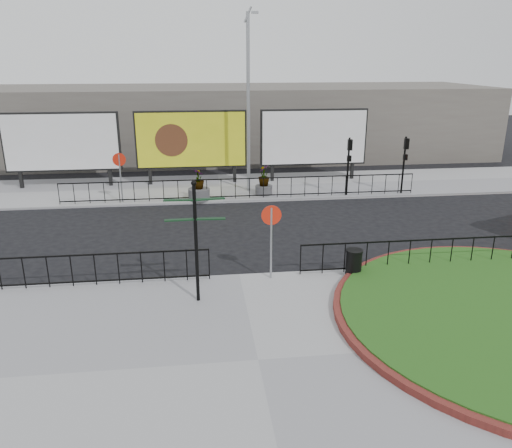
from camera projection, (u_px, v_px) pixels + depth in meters
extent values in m
plane|color=black|center=(239.00, 277.00, 16.67)|extent=(90.00, 90.00, 0.00)
cube|color=gray|center=(258.00, 362.00, 11.94)|extent=(30.00, 10.00, 0.12)
cube|color=gray|center=(220.00, 187.00, 27.94)|extent=(44.00, 6.00, 0.12)
cylinder|color=gray|center=(121.00, 179.00, 24.52)|extent=(0.07, 0.07, 2.40)
cylinder|color=red|center=(119.00, 160.00, 24.22)|extent=(0.64, 0.03, 0.64)
cylinder|color=white|center=(119.00, 159.00, 24.23)|extent=(0.50, 0.03, 0.50)
cylinder|color=gray|center=(271.00, 243.00, 15.98)|extent=(0.07, 0.07, 2.40)
cylinder|color=red|center=(271.00, 215.00, 15.68)|extent=(0.64, 0.03, 0.64)
cylinder|color=white|center=(271.00, 215.00, 15.70)|extent=(0.50, 0.03, 0.50)
cube|color=black|center=(21.00, 179.00, 27.45)|extent=(0.18, 0.18, 1.00)
cube|color=black|center=(110.00, 177.00, 28.00)|extent=(0.18, 0.18, 1.00)
cube|color=black|center=(62.00, 142.00, 27.09)|extent=(6.20, 0.25, 3.20)
cube|color=silver|center=(61.00, 142.00, 26.94)|extent=(6.00, 0.06, 3.00)
cube|color=black|center=(150.00, 176.00, 28.25)|extent=(0.18, 0.18, 1.00)
cube|color=black|center=(235.00, 173.00, 28.81)|extent=(0.18, 0.18, 1.00)
cube|color=black|center=(191.00, 139.00, 27.90)|extent=(6.20, 0.25, 3.20)
cube|color=yellow|center=(191.00, 140.00, 27.75)|extent=(6.00, 0.06, 3.00)
cube|color=black|center=(272.00, 172.00, 29.06)|extent=(0.18, 0.18, 1.00)
cube|color=black|center=(352.00, 170.00, 29.61)|extent=(0.18, 0.18, 1.00)
cube|color=black|center=(314.00, 137.00, 28.70)|extent=(6.20, 0.25, 3.20)
cube|color=silver|center=(314.00, 138.00, 28.55)|extent=(6.00, 0.06, 3.00)
cylinder|color=gray|center=(248.00, 106.00, 25.72)|extent=(0.18, 0.18, 9.00)
cylinder|color=gray|center=(248.00, 15.00, 24.34)|extent=(0.43, 0.10, 0.77)
cube|color=gray|center=(255.00, 12.00, 24.35)|extent=(0.35, 0.15, 0.12)
cylinder|color=black|center=(348.00, 167.00, 25.75)|extent=(0.10, 0.10, 3.00)
cube|color=black|center=(350.00, 145.00, 25.27)|extent=(0.22, 0.18, 0.55)
cube|color=black|center=(349.00, 159.00, 25.49)|extent=(0.20, 0.16, 0.30)
cylinder|color=black|center=(404.00, 165.00, 26.09)|extent=(0.10, 0.10, 3.00)
cube|color=black|center=(407.00, 144.00, 25.61)|extent=(0.22, 0.18, 0.55)
cube|color=black|center=(405.00, 157.00, 25.84)|extent=(0.20, 0.16, 0.30)
cube|color=#5C5750|center=(212.00, 122.00, 36.58)|extent=(40.00, 10.00, 5.00)
cylinder|color=black|center=(196.00, 245.00, 14.30)|extent=(0.10, 0.10, 3.53)
sphere|color=black|center=(194.00, 183.00, 13.72)|extent=(0.15, 0.15, 0.15)
cube|color=black|center=(178.00, 200.00, 13.85)|extent=(0.83, 0.20, 0.03)
cube|color=black|center=(210.00, 199.00, 13.96)|extent=(0.84, 0.23, 0.03)
cube|color=black|center=(179.00, 220.00, 13.98)|extent=(0.83, 0.19, 0.03)
cube|color=black|center=(211.00, 219.00, 14.08)|extent=(0.83, 0.20, 0.03)
cylinder|color=black|center=(354.00, 264.00, 16.35)|extent=(0.52, 0.52, 0.87)
cylinder|color=black|center=(355.00, 251.00, 16.20)|extent=(0.56, 0.56, 0.06)
cylinder|color=#4C4C4F|center=(199.00, 194.00, 25.25)|extent=(1.09, 1.09, 0.57)
imported|color=#1E4312|center=(198.00, 179.00, 25.00)|extent=(0.78, 0.78, 1.01)
cylinder|color=#4C4C4F|center=(264.00, 190.00, 26.26)|extent=(0.89, 0.89, 0.47)
imported|color=#1E4312|center=(264.00, 175.00, 26.01)|extent=(0.79, 0.79, 1.09)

